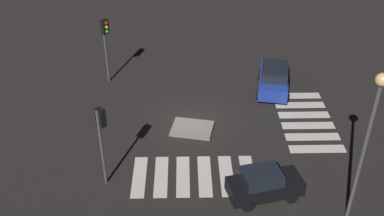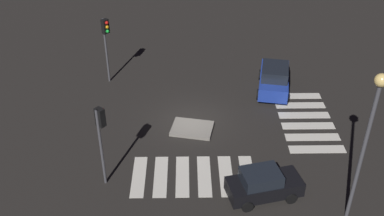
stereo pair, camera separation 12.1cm
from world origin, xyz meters
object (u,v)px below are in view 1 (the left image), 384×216
at_px(street_lamp, 370,126).
at_px(car_blue, 274,78).
at_px(traffic_island, 192,129).
at_px(car_black, 264,184).
at_px(traffic_light_south, 101,128).
at_px(traffic_light_west, 105,36).

bearing_deg(street_lamp, car_blue, 98.03).
height_order(traffic_island, car_blue, car_blue).
xyz_separation_m(car_black, street_lamp, (3.83, -1.41, 4.48)).
xyz_separation_m(traffic_light_south, traffic_light_west, (-1.20, 10.34, 0.16)).
bearing_deg(traffic_light_south, street_lamp, -62.77).
relative_size(car_black, street_lamp, 0.51).
bearing_deg(car_black, street_lamp, -33.45).
xyz_separation_m(traffic_light_south, street_lamp, (11.71, -2.64, 1.88)).
height_order(car_black, car_blue, car_blue).
distance_m(traffic_island, car_blue, 7.25).
distance_m(traffic_light_south, street_lamp, 12.15).
bearing_deg(traffic_island, traffic_light_south, -134.99).
bearing_deg(street_lamp, traffic_light_south, 167.28).
xyz_separation_m(car_black, traffic_light_south, (-7.88, 1.23, 2.60)).
xyz_separation_m(traffic_island, traffic_light_west, (-5.66, 5.88, 3.46)).
bearing_deg(traffic_light_south, car_black, -58.96).
bearing_deg(traffic_island, car_black, -59.00).
relative_size(traffic_island, traffic_light_west, 0.59).
bearing_deg(traffic_light_west, traffic_light_south, -41.89).
bearing_deg(traffic_light_west, car_black, -10.40).
height_order(car_blue, street_lamp, street_lamp).
height_order(traffic_light_west, street_lamp, street_lamp).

